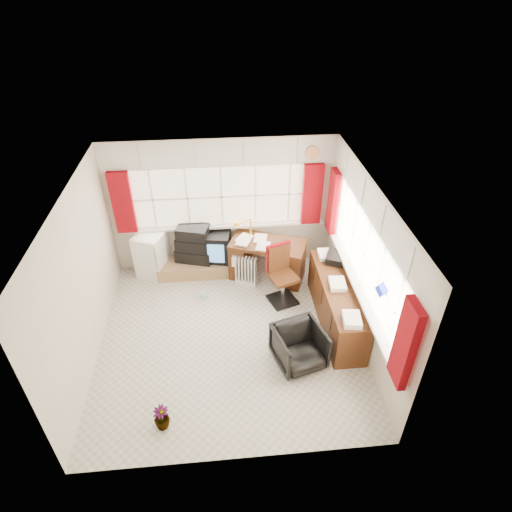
{
  "coord_description": "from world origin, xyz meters",
  "views": [
    {
      "loc": [
        -0.04,
        -4.78,
        4.95
      ],
      "look_at": [
        0.47,
        0.55,
        1.15
      ],
      "focal_mm": 30.0,
      "sensor_mm": 36.0,
      "label": 1
    }
  ],
  "objects": [
    {
      "name": "window_right",
      "position": [
        1.94,
        0.0,
        0.95
      ],
      "size": [
        0.12,
        3.7,
        3.6
      ],
      "color": "#F7E3C4",
      "rests_on": "room_walls"
    },
    {
      "name": "hifi_stack",
      "position": [
        -0.56,
        1.84,
        0.58
      ],
      "size": [
        0.76,
        0.59,
        0.7
      ],
      "color": "black",
      "rests_on": "tv_bench"
    },
    {
      "name": "tv_bench",
      "position": [
        -0.55,
        1.72,
        0.12
      ],
      "size": [
        1.4,
        0.5,
        0.25
      ],
      "primitive_type": "cube",
      "color": "#A17A50",
      "rests_on": "ground"
    },
    {
      "name": "spray_bottle_b",
      "position": [
        -0.42,
        0.96,
        0.09
      ],
      "size": [
        0.11,
        0.11,
        0.17
      ],
      "primitive_type": "imported",
      "rotation": [
        0.0,
        0.0,
        -0.69
      ],
      "color": "#90D7C6",
      "rests_on": "ground"
    },
    {
      "name": "mini_fridge",
      "position": [
        -1.34,
        1.8,
        0.42
      ],
      "size": [
        0.64,
        0.65,
        0.85
      ],
      "color": "white",
      "rests_on": "ground"
    },
    {
      "name": "overhead_cabinets",
      "position": [
        0.98,
        0.98,
        2.25
      ],
      "size": [
        3.98,
        3.98,
        0.48
      ],
      "color": "silver",
      "rests_on": "room_walls"
    },
    {
      "name": "crt_tv",
      "position": [
        -0.19,
        1.86,
        0.53
      ],
      "size": [
        0.7,
        0.66,
        0.55
      ],
      "color": "black",
      "rests_on": "tv_bench"
    },
    {
      "name": "window_back",
      "position": [
        0.0,
        1.94,
        0.95
      ],
      "size": [
        3.7,
        0.12,
        3.6
      ],
      "color": "#F7E3C4",
      "rests_on": "room_walls"
    },
    {
      "name": "credenza",
      "position": [
        1.73,
        0.2,
        0.39
      ],
      "size": [
        0.5,
        2.0,
        0.85
      ],
      "color": "#4B2611",
      "rests_on": "ground"
    },
    {
      "name": "desk",
      "position": [
        0.77,
        1.48,
        0.42
      ],
      "size": [
        1.46,
        1.08,
        0.79
      ],
      "color": "#4B2611",
      "rests_on": "ground"
    },
    {
      "name": "ground",
      "position": [
        0.0,
        0.0,
        0.0
      ],
      "size": [
        4.0,
        4.0,
        0.0
      ],
      "primitive_type": "plane",
      "color": "beige",
      "rests_on": "ground"
    },
    {
      "name": "file_tray",
      "position": [
        1.83,
        0.85,
        0.81
      ],
      "size": [
        0.41,
        0.45,
        0.12
      ],
      "primitive_type": "cube",
      "rotation": [
        0.0,
        0.0,
        -0.41
      ],
      "color": "black",
      "rests_on": "credenza"
    },
    {
      "name": "task_chair",
      "position": [
        0.92,
        0.89,
        0.56
      ],
      "size": [
        0.57,
        0.59,
        1.06
      ],
      "color": "black",
      "rests_on": "ground"
    },
    {
      "name": "spray_bottle_a",
      "position": [
        -0.42,
        1.7,
        0.13
      ],
      "size": [
        0.14,
        0.14,
        0.26
      ],
      "primitive_type": "imported",
      "rotation": [
        0.0,
        0.0,
        0.64
      ],
      "color": "white",
      "rests_on": "ground"
    },
    {
      "name": "desk_lamp",
      "position": [
        0.48,
        1.7,
        1.04
      ],
      "size": [
        0.17,
        0.16,
        0.41
      ],
      "color": "#E7A709",
      "rests_on": "desk"
    },
    {
      "name": "flower_vase",
      "position": [
        -0.92,
        -1.48,
        0.18
      ],
      "size": [
        0.23,
        0.23,
        0.36
      ],
      "primitive_type": "imported",
      "rotation": [
        0.0,
        0.0,
        0.16
      ],
      "color": "black",
      "rests_on": "ground"
    },
    {
      "name": "office_chair",
      "position": [
        0.99,
        -0.59,
        0.31
      ],
      "size": [
        0.84,
        0.85,
        0.63
      ],
      "primitive_type": "imported",
      "rotation": [
        0.0,
        0.0,
        0.29
      ],
      "color": "black",
      "rests_on": "ground"
    },
    {
      "name": "room_walls",
      "position": [
        0.0,
        0.0,
        1.5
      ],
      "size": [
        4.0,
        4.0,
        4.0
      ],
      "color": "beige",
      "rests_on": "ground"
    },
    {
      "name": "radiator",
      "position": [
        0.36,
        1.31,
        0.24
      ],
      "size": [
        0.42,
        0.28,
        0.58
      ],
      "color": "white",
      "rests_on": "ground"
    },
    {
      "name": "curtains",
      "position": [
        0.92,
        0.93,
        1.46
      ],
      "size": [
        3.83,
        3.83,
        1.15
      ],
      "color": "#91070B",
      "rests_on": "room_walls"
    }
  ]
}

